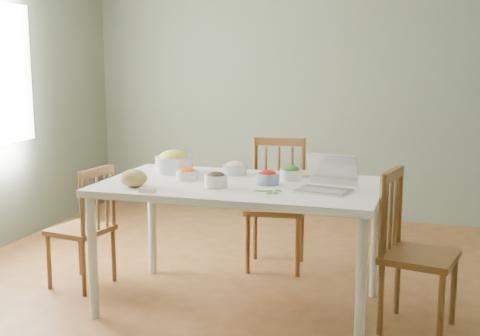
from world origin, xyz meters
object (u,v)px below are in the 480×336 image
(chair_far, at_px, (276,205))
(laptop, at_px, (324,175))
(dining_table, at_px, (240,246))
(chair_right, at_px, (420,253))
(bowl_squash, at_px, (174,162))
(bread_boule, at_px, (134,178))
(chair_left, at_px, (80,227))

(chair_far, xyz_separation_m, laptop, (0.53, -0.95, 0.44))
(dining_table, distance_m, chair_right, 1.14)
(bowl_squash, bearing_deg, bread_boule, -94.83)
(dining_table, distance_m, chair_left, 1.22)
(bread_boule, bearing_deg, dining_table, 26.35)
(chair_far, distance_m, bread_boule, 1.37)
(chair_left, distance_m, laptop, 1.86)
(bowl_squash, bearing_deg, chair_left, -163.84)
(bread_boule, relative_size, laptop, 0.53)
(chair_far, distance_m, laptop, 1.17)
(chair_left, distance_m, bread_boule, 0.84)
(dining_table, bearing_deg, chair_right, -1.58)
(chair_far, xyz_separation_m, bowl_squash, (-0.59, -0.60, 0.41))
(chair_right, height_order, laptop, laptop)
(chair_left, height_order, chair_right, chair_right)
(dining_table, distance_m, bread_boule, 0.83)
(chair_far, relative_size, chair_right, 1.03)
(chair_right, height_order, bread_boule, chair_right)
(chair_left, relative_size, bowl_squash, 3.32)
(chair_far, relative_size, bread_boule, 5.99)
(laptop, bearing_deg, bread_boule, -159.92)
(dining_table, height_order, chair_far, chair_far)
(dining_table, relative_size, bread_boule, 10.61)
(dining_table, bearing_deg, chair_left, 177.67)
(bread_boule, distance_m, laptop, 1.19)
(dining_table, xyz_separation_m, chair_left, (-1.22, 0.05, 0.02))
(bowl_squash, bearing_deg, laptop, -17.16)
(laptop, bearing_deg, dining_table, 179.97)
(dining_table, height_order, laptop, laptop)
(chair_right, height_order, bowl_squash, bowl_squash)
(dining_table, height_order, bread_boule, bread_boule)
(chair_right, xyz_separation_m, laptop, (-0.57, -0.08, 0.46))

